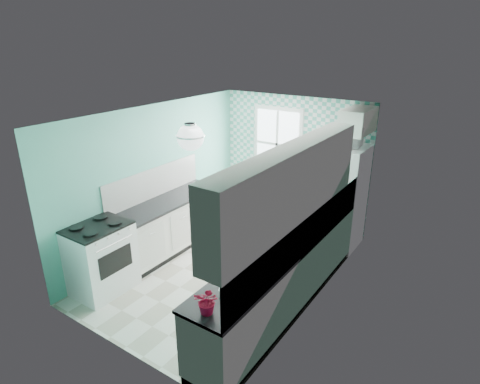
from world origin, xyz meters
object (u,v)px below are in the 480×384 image
Objects in this scene: ceiling_light at (190,137)px; stove at (101,257)px; microwave at (345,137)px; fridge at (339,196)px; fruit_bowl at (231,291)px; potted_plant at (208,301)px; sink at (319,218)px.

ceiling_light is 2.27m from stove.
microwave is at bearing 66.65° from ceiling_light.
microwave is at bearing 51.85° from stove.
microwave is (0.00, 0.00, 1.06)m from fridge.
fruit_bowl is at bearing -34.73° from ceiling_light.
ceiling_light is at bearing 27.53° from stove.
ceiling_light is 2.12m from potted_plant.
ceiling_light is 1.99m from fruit_bowl.
stove is at bearing -135.12° from sink.
stove is at bearing -127.11° from fridge.
stove is at bearing -149.47° from ceiling_light.
stove is (-2.31, -3.28, -0.37)m from fridge.
potted_plant reaches higher than fruit_bowl.
potted_plant is at bearing -90.60° from fridge.
potted_plant reaches higher than stove.
microwave is at bearing 97.46° from sink.
potted_plant is at bearing -15.31° from stove.
stove is at bearing 167.70° from potted_plant.
ceiling_light is 2.82m from microwave.
stove is 4.26m from microwave.
ceiling_light is 0.34× the size of stove.
ceiling_light is 2.36m from sink.
potted_plant is (0.00, -0.40, 0.11)m from fruit_bowl.
stove is at bearing 177.02° from fruit_bowl.
ceiling_light is 3.14m from fridge.
sink is 1.88× the size of potted_plant.
fridge reaches higher than potted_plant.
fridge is 7.57× the size of fruit_bowl.
fridge is 4.03m from stove.
ceiling_light is 1.24× the size of potted_plant.
sink is (0.09, -1.09, 0.02)m from fridge.
ceiling_light is at bearing 145.27° from fruit_bowl.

